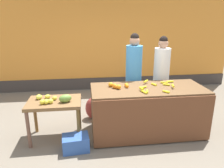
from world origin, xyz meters
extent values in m
plane|color=#756B5B|center=(0.00, 0.00, 0.00)|extent=(24.00, 24.00, 0.00)
cube|color=orange|center=(0.00, 2.88, 1.46)|extent=(7.77, 0.20, 2.92)
cube|color=#3F3833|center=(0.00, 2.77, 0.18)|extent=(7.77, 0.04, 0.36)
cube|color=brown|center=(0.46, 0.00, 0.46)|extent=(2.11, 0.90, 0.92)
cube|color=brown|center=(0.46, -0.46, 0.46)|extent=(2.11, 0.03, 0.86)
cube|color=brown|center=(-1.26, 0.00, 0.71)|extent=(0.94, 0.64, 0.06)
cylinder|color=brown|center=(-1.68, -0.27, 0.34)|extent=(0.06, 0.06, 0.68)
cylinder|color=brown|center=(-0.84, -0.27, 0.34)|extent=(0.06, 0.06, 0.68)
cylinder|color=brown|center=(-1.68, 0.27, 0.34)|extent=(0.06, 0.06, 0.68)
cylinder|color=brown|center=(-0.84, 0.27, 0.34)|extent=(0.06, 0.06, 0.68)
cylinder|color=gold|center=(0.84, 0.21, 0.94)|extent=(0.14, 0.09, 0.04)
cylinder|color=yellow|center=(0.61, 0.12, 0.94)|extent=(0.09, 0.12, 0.04)
cylinder|color=yellow|center=(0.98, 0.26, 0.94)|extent=(0.14, 0.05, 0.04)
cylinder|color=gold|center=(0.84, 0.08, 0.94)|extent=(0.13, 0.09, 0.04)
cylinder|color=yellow|center=(0.35, -0.03, 0.94)|extent=(0.15, 0.10, 0.04)
cylinder|color=yellow|center=(0.69, -0.31, 0.94)|extent=(0.11, 0.12, 0.04)
cylinder|color=yellow|center=(0.30, -0.27, 0.94)|extent=(0.09, 0.16, 0.04)
cylinder|color=gold|center=(0.36, -0.26, 0.94)|extent=(0.07, 0.13, 0.04)
cylinder|color=yellow|center=(0.28, -0.17, 0.97)|extent=(0.06, 0.13, 0.04)
cylinder|color=yellow|center=(0.90, -0.09, 0.97)|extent=(0.06, 0.13, 0.04)
cylinder|color=yellow|center=(0.48, 0.25, 0.97)|extent=(0.12, 0.12, 0.04)
sphere|color=orange|center=(0.07, 0.10, 0.96)|extent=(0.08, 0.08, 0.08)
sphere|color=orange|center=(-0.16, 0.04, 0.96)|extent=(0.09, 0.09, 0.09)
sphere|color=orange|center=(-0.23, 0.14, 0.96)|extent=(0.09, 0.09, 0.09)
sphere|color=orange|center=(-0.10, -0.02, 0.96)|extent=(0.09, 0.09, 0.09)
sphere|color=orange|center=(0.07, 0.04, 0.95)|extent=(0.07, 0.07, 0.07)
sphere|color=orange|center=(-0.14, 0.01, 0.95)|extent=(0.07, 0.07, 0.07)
ellipsoid|color=#D5D23D|center=(-1.39, 0.14, 0.78)|extent=(0.13, 0.12, 0.07)
ellipsoid|color=yellow|center=(-1.43, -0.14, 0.79)|extent=(0.12, 0.12, 0.09)
ellipsoid|color=gold|center=(-1.25, 0.04, 0.78)|extent=(0.12, 0.12, 0.08)
ellipsoid|color=yellow|center=(-1.30, -0.12, 0.78)|extent=(0.10, 0.08, 0.08)
ellipsoid|color=#E0D349|center=(-1.55, 0.13, 0.78)|extent=(0.11, 0.13, 0.08)
ellipsoid|color=yellow|center=(-1.37, -0.13, 0.79)|extent=(0.11, 0.13, 0.09)
ellipsoid|color=#D4DA46|center=(-1.53, 0.11, 0.79)|extent=(0.13, 0.14, 0.09)
ellipsoid|color=olive|center=(-1.05, -0.09, 0.81)|extent=(0.25, 0.20, 0.14)
cylinder|color=#33333D|center=(0.34, 0.70, 0.36)|extent=(0.29, 0.29, 0.72)
cylinder|color=#3F8CCC|center=(0.34, 0.70, 1.16)|extent=(0.34, 0.34, 0.88)
sphere|color=tan|center=(0.34, 0.70, 1.70)|extent=(0.21, 0.21, 0.21)
sphere|color=black|center=(0.34, 0.70, 1.77)|extent=(0.18, 0.18, 0.18)
cylinder|color=#33333D|center=(0.96, 0.72, 0.35)|extent=(0.29, 0.29, 0.69)
cylinder|color=white|center=(0.96, 0.72, 1.12)|extent=(0.34, 0.34, 0.85)
sphere|color=tan|center=(0.96, 0.72, 1.63)|extent=(0.21, 0.21, 0.21)
sphere|color=black|center=(0.96, 0.72, 1.70)|extent=(0.18, 0.18, 0.18)
cube|color=#3359A5|center=(-0.89, -0.44, 0.13)|extent=(0.47, 0.36, 0.26)
ellipsoid|color=maroon|center=(-0.54, 0.71, 0.25)|extent=(0.43, 0.39, 0.49)
camera|label=1|loc=(-0.68, -3.65, 2.17)|focal=34.34mm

